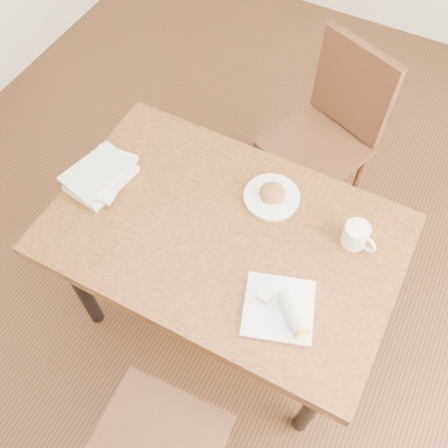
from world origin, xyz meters
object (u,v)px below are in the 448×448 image
at_px(plate_burrito, 283,309).
at_px(plate_scone, 272,195).
at_px(coffee_mug, 357,235).
at_px(table, 224,243).
at_px(book_stack, 101,175).
at_px(chair_far, 330,128).

bearing_deg(plate_burrito, plate_scone, 119.19).
bearing_deg(plate_scone, coffee_mug, -6.21).
height_order(coffee_mug, plate_burrito, coffee_mug).
bearing_deg(table, book_stack, -178.72).
bearing_deg(plate_scone, chair_far, 87.42).
bearing_deg(table, plate_burrito, -30.67).
relative_size(chair_far, coffee_mug, 7.33).
xyz_separation_m(coffee_mug, plate_burrito, (-0.12, -0.36, -0.02)).
distance_m(plate_scone, book_stack, 0.65).
distance_m(plate_scone, coffee_mug, 0.34).
bearing_deg(coffee_mug, book_stack, -168.95).
xyz_separation_m(plate_burrito, book_stack, (-0.83, 0.17, 0.01)).
xyz_separation_m(table, chair_far, (0.12, 0.85, -0.12)).
xyz_separation_m(plate_scone, book_stack, (-0.61, -0.22, 0.01)).
height_order(table, coffee_mug, coffee_mug).
bearing_deg(table, chair_far, 81.90).
height_order(plate_burrito, book_stack, plate_burrito).
xyz_separation_m(table, plate_scone, (0.09, 0.21, 0.10)).
distance_m(table, plate_scone, 0.25).
bearing_deg(plate_burrito, coffee_mug, 71.97).
bearing_deg(book_stack, plate_burrito, -11.81).
height_order(table, book_stack, book_stack).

